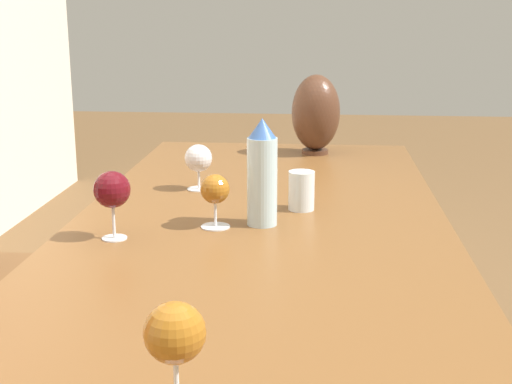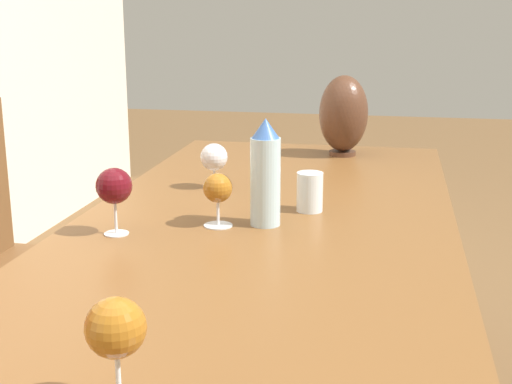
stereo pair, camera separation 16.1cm
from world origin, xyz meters
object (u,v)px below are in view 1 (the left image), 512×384
Objects in this scene: vase at (316,113)px; wine_glass_0 at (112,191)px; wine_glass_4 at (198,159)px; wine_glass_2 at (175,335)px; water_bottle at (262,174)px; water_tumbler at (301,191)px; wine_glass_1 at (215,191)px.

vase is 1.10m from wine_glass_0.
vase is 2.14× the size of wine_glass_4.
vase is at bearing -5.47° from wine_glass_2.
wine_glass_0 is 1.19× the size of wine_glass_4.
wine_glass_4 is at bearing 148.98° from vase.
water_bottle reaches higher than wine_glass_0.
wine_glass_2 is at bearing -171.87° from wine_glass_4.
vase reaches higher than water_tumbler.
wine_glass_4 is (0.35, 0.10, -0.00)m from wine_glass_1.
wine_glass_4 is at bearing 8.13° from wine_glass_2.
wine_glass_2 is at bearing -157.92° from wine_glass_0.
wine_glass_4 is (0.46, -0.12, -0.02)m from wine_glass_0.
water_tumbler is at bearing -33.17° from water_bottle.
wine_glass_2 reaches higher than wine_glass_1.
wine_glass_1 is 0.99× the size of wine_glass_4.
wine_glass_4 is (0.32, 0.21, -0.04)m from water_bottle.
water_bottle is at bearing -147.17° from wine_glass_4.
wine_glass_0 is (-1.00, 0.44, -0.03)m from vase.
water_bottle reaches higher than wine_glass_2.
wine_glass_0 is (-0.14, 0.32, -0.01)m from water_bottle.
water_tumbler is at bearing -49.33° from wine_glass_1.
water_bottle is at bearing -2.94° from wine_glass_2.
water_tumbler is 0.50m from wine_glass_0.
wine_glass_0 reaches higher than wine_glass_1.
wine_glass_2 is at bearing -175.29° from wine_glass_1.
wine_glass_0 is 0.24m from wine_glass_1.
wine_glass_0 is at bearing 123.80° from water_tumbler.
wine_glass_2 is (-1.69, 0.16, -0.03)m from vase.
wine_glass_0 is 0.47m from wine_glass_4.
wine_glass_1 is at bearing 106.69° from water_bottle.
wine_glass_4 is at bearing 32.83° from water_bottle.
wine_glass_0 reaches higher than wine_glass_2.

